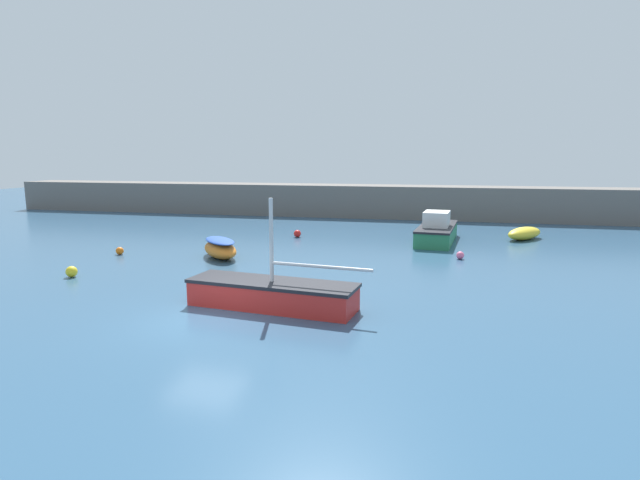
{
  "coord_description": "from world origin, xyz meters",
  "views": [
    {
      "loc": [
        7.23,
        -14.4,
        5.29
      ],
      "look_at": [
        1.49,
        10.5,
        0.95
      ],
      "focal_mm": 28.0,
      "sensor_mm": 36.0,
      "label": 1
    }
  ],
  "objects_px": {
    "rowboat_with_red_cover": "(220,248)",
    "mooring_buoy_red": "(297,234)",
    "cabin_cruiser_white": "(437,231)",
    "mooring_buoy_pink": "(460,255)",
    "sailboat_twin_hulled": "(272,294)",
    "mooring_buoy_yellow": "(72,272)",
    "rowboat_blue_near": "(524,233)",
    "mooring_buoy_orange": "(120,251)"
  },
  "relations": [
    {
      "from": "cabin_cruiser_white",
      "to": "mooring_buoy_yellow",
      "type": "height_order",
      "value": "cabin_cruiser_white"
    },
    {
      "from": "rowboat_with_red_cover",
      "to": "rowboat_blue_near",
      "type": "distance_m",
      "value": 19.12
    },
    {
      "from": "rowboat_blue_near",
      "to": "mooring_buoy_red",
      "type": "height_order",
      "value": "rowboat_blue_near"
    },
    {
      "from": "rowboat_with_red_cover",
      "to": "mooring_buoy_orange",
      "type": "xyz_separation_m",
      "value": [
        -5.65,
        -0.44,
        -0.31
      ]
    },
    {
      "from": "mooring_buoy_orange",
      "to": "mooring_buoy_pink",
      "type": "height_order",
      "value": "mooring_buoy_orange"
    },
    {
      "from": "rowboat_with_red_cover",
      "to": "mooring_buoy_orange",
      "type": "relative_size",
      "value": 8.19
    },
    {
      "from": "mooring_buoy_pink",
      "to": "mooring_buoy_yellow",
      "type": "xyz_separation_m",
      "value": [
        -16.86,
        -7.85,
        0.05
      ]
    },
    {
      "from": "sailboat_twin_hulled",
      "to": "rowboat_blue_near",
      "type": "relative_size",
      "value": 2.02
    },
    {
      "from": "rowboat_blue_near",
      "to": "mooring_buoy_pink",
      "type": "relative_size",
      "value": 8.31
    },
    {
      "from": "mooring_buoy_pink",
      "to": "sailboat_twin_hulled",
      "type": "bearing_deg",
      "value": -124.07
    },
    {
      "from": "cabin_cruiser_white",
      "to": "mooring_buoy_red",
      "type": "height_order",
      "value": "cabin_cruiser_white"
    },
    {
      "from": "rowboat_with_red_cover",
      "to": "mooring_buoy_red",
      "type": "bearing_deg",
      "value": 122.22
    },
    {
      "from": "rowboat_with_red_cover",
      "to": "mooring_buoy_yellow",
      "type": "height_order",
      "value": "rowboat_with_red_cover"
    },
    {
      "from": "sailboat_twin_hulled",
      "to": "rowboat_with_red_cover",
      "type": "height_order",
      "value": "sailboat_twin_hulled"
    },
    {
      "from": "mooring_buoy_red",
      "to": "cabin_cruiser_white",
      "type": "bearing_deg",
      "value": 1.64
    },
    {
      "from": "rowboat_blue_near",
      "to": "mooring_buoy_yellow",
      "type": "relative_size",
      "value": 6.75
    },
    {
      "from": "rowboat_blue_near",
      "to": "mooring_buoy_orange",
      "type": "bearing_deg",
      "value": 152.56
    },
    {
      "from": "mooring_buoy_red",
      "to": "mooring_buoy_orange",
      "type": "relative_size",
      "value": 1.17
    },
    {
      "from": "cabin_cruiser_white",
      "to": "mooring_buoy_pink",
      "type": "relative_size",
      "value": 15.95
    },
    {
      "from": "rowboat_with_red_cover",
      "to": "sailboat_twin_hulled",
      "type": "bearing_deg",
      "value": -5.96
    },
    {
      "from": "mooring_buoy_red",
      "to": "mooring_buoy_pink",
      "type": "bearing_deg",
      "value": -25.53
    },
    {
      "from": "rowboat_with_red_cover",
      "to": "mooring_buoy_pink",
      "type": "bearing_deg",
      "value": 60.15
    },
    {
      "from": "rowboat_blue_near",
      "to": "sailboat_twin_hulled",
      "type": "bearing_deg",
      "value": -174.64
    },
    {
      "from": "sailboat_twin_hulled",
      "to": "rowboat_with_red_cover",
      "type": "bearing_deg",
      "value": -47.77
    },
    {
      "from": "sailboat_twin_hulled",
      "to": "mooring_buoy_yellow",
      "type": "relative_size",
      "value": 13.66
    },
    {
      "from": "rowboat_with_red_cover",
      "to": "cabin_cruiser_white",
      "type": "distance_m",
      "value": 13.36
    },
    {
      "from": "sailboat_twin_hulled",
      "to": "mooring_buoy_red",
      "type": "bearing_deg",
      "value": -70.79
    },
    {
      "from": "mooring_buoy_pink",
      "to": "cabin_cruiser_white",
      "type": "bearing_deg",
      "value": 103.3
    },
    {
      "from": "rowboat_with_red_cover",
      "to": "rowboat_blue_near",
      "type": "relative_size",
      "value": 1.02
    },
    {
      "from": "rowboat_blue_near",
      "to": "mooring_buoy_yellow",
      "type": "height_order",
      "value": "rowboat_blue_near"
    },
    {
      "from": "sailboat_twin_hulled",
      "to": "rowboat_with_red_cover",
      "type": "distance_m",
      "value": 9.35
    },
    {
      "from": "mooring_buoy_red",
      "to": "mooring_buoy_yellow",
      "type": "height_order",
      "value": "mooring_buoy_yellow"
    },
    {
      "from": "rowboat_with_red_cover",
      "to": "mooring_buoy_red",
      "type": "height_order",
      "value": "rowboat_with_red_cover"
    },
    {
      "from": "rowboat_blue_near",
      "to": "cabin_cruiser_white",
      "type": "height_order",
      "value": "cabin_cruiser_white"
    },
    {
      "from": "rowboat_blue_near",
      "to": "mooring_buoy_orange",
      "type": "relative_size",
      "value": 8.05
    },
    {
      "from": "mooring_buoy_red",
      "to": "mooring_buoy_yellow",
      "type": "xyz_separation_m",
      "value": [
        -6.79,
        -12.66,
        0.01
      ]
    },
    {
      "from": "sailboat_twin_hulled",
      "to": "rowboat_blue_near",
      "type": "xyz_separation_m",
      "value": [
        11.08,
        17.33,
        -0.1
      ]
    },
    {
      "from": "mooring_buoy_orange",
      "to": "mooring_buoy_yellow",
      "type": "height_order",
      "value": "mooring_buoy_yellow"
    },
    {
      "from": "sailboat_twin_hulled",
      "to": "mooring_buoy_red",
      "type": "relative_size",
      "value": 13.97
    },
    {
      "from": "mooring_buoy_orange",
      "to": "mooring_buoy_pink",
      "type": "distance_m",
      "value": 18.11
    },
    {
      "from": "mooring_buoy_yellow",
      "to": "mooring_buoy_orange",
      "type": "bearing_deg",
      "value": 101.66
    },
    {
      "from": "sailboat_twin_hulled",
      "to": "mooring_buoy_yellow",
      "type": "bearing_deg",
      "value": -5.68
    }
  ]
}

